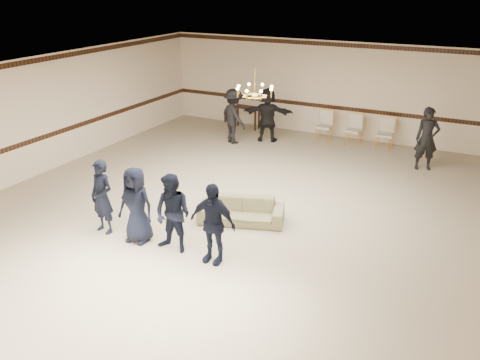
# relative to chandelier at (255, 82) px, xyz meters

# --- Properties ---
(room) EXTENTS (12.01, 14.01, 3.21)m
(room) POSITION_rel_chandelier_xyz_m (0.00, -1.00, -1.28)
(room) COLOR tan
(room) RESTS_ON ground
(chair_rail) EXTENTS (12.00, 0.02, 0.14)m
(chair_rail) POSITION_rel_chandelier_xyz_m (0.00, 5.99, -1.88)
(chair_rail) COLOR #381C10
(chair_rail) RESTS_ON wall_back
(crown_molding) EXTENTS (12.00, 0.02, 0.14)m
(crown_molding) POSITION_rel_chandelier_xyz_m (0.00, 5.99, 0.21)
(crown_molding) COLOR #381C10
(crown_molding) RESTS_ON wall_back
(chandelier) EXTENTS (0.94, 0.94, 0.89)m
(chandelier) POSITION_rel_chandelier_xyz_m (0.00, 0.00, 0.00)
(chandelier) COLOR gold
(chandelier) RESTS_ON ceiling
(boy_a) EXTENTS (0.64, 0.47, 1.62)m
(boy_a) POSITION_rel_chandelier_xyz_m (-2.04, -3.18, -2.06)
(boy_a) COLOR black
(boy_a) RESTS_ON floor
(boy_b) EXTENTS (0.81, 0.55, 1.62)m
(boy_b) POSITION_rel_chandelier_xyz_m (-1.14, -3.18, -2.06)
(boy_b) COLOR black
(boy_b) RESTS_ON floor
(boy_c) EXTENTS (0.81, 0.65, 1.62)m
(boy_c) POSITION_rel_chandelier_xyz_m (-0.24, -3.18, -2.06)
(boy_c) COLOR black
(boy_c) RESTS_ON floor
(boy_d) EXTENTS (0.95, 0.40, 1.62)m
(boy_d) POSITION_rel_chandelier_xyz_m (0.66, -3.18, -2.06)
(boy_d) COLOR black
(boy_d) RESTS_ON floor
(settee) EXTENTS (2.04, 1.30, 0.56)m
(settee) POSITION_rel_chandelier_xyz_m (0.37, -1.42, -2.60)
(settee) COLOR #817F56
(settee) RESTS_ON floor
(adult_left) EXTENTS (1.34, 1.15, 1.80)m
(adult_left) POSITION_rel_chandelier_xyz_m (-2.53, 3.70, -1.98)
(adult_left) COLOR black
(adult_left) RESTS_ON floor
(adult_mid) EXTENTS (1.75, 0.99, 1.80)m
(adult_mid) POSITION_rel_chandelier_xyz_m (-1.63, 4.40, -1.98)
(adult_mid) COLOR black
(adult_mid) RESTS_ON floor
(adult_right) EXTENTS (0.76, 0.63, 1.80)m
(adult_right) POSITION_rel_chandelier_xyz_m (3.47, 4.00, -1.98)
(adult_right) COLOR black
(adult_right) RESTS_ON floor
(banquet_chair_left) EXTENTS (0.51, 0.51, 1.01)m
(banquet_chair_left) POSITION_rel_chandelier_xyz_m (0.07, 5.26, -2.37)
(banquet_chair_left) COLOR beige
(banquet_chair_left) RESTS_ON floor
(banquet_chair_mid) EXTENTS (0.54, 0.54, 1.01)m
(banquet_chair_mid) POSITION_rel_chandelier_xyz_m (1.07, 5.26, -2.37)
(banquet_chair_mid) COLOR beige
(banquet_chair_mid) RESTS_ON floor
(banquet_chair_right) EXTENTS (0.53, 0.53, 1.01)m
(banquet_chair_right) POSITION_rel_chandelier_xyz_m (2.07, 5.26, -2.37)
(banquet_chair_right) COLOR beige
(banquet_chair_right) RESTS_ON floor
(console_table) EXTENTS (0.98, 0.47, 0.81)m
(console_table) POSITION_rel_chandelier_xyz_m (-2.93, 5.46, -2.47)
(console_table) COLOR black
(console_table) RESTS_ON floor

